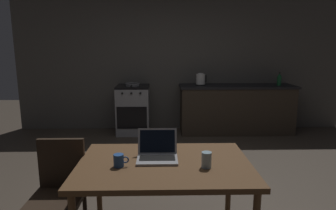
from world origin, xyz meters
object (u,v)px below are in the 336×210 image
(chair, at_px, (59,187))
(coffee_mug, at_px, (119,160))
(stove_oven, at_px, (133,109))
(electric_kettle, at_px, (201,80))
(bottle, at_px, (279,79))
(dining_table, at_px, (164,170))
(frying_pan, at_px, (132,84))
(drinking_glass, at_px, (206,160))
(laptop, at_px, (157,153))

(chair, height_order, coffee_mug, chair)
(stove_oven, bearing_deg, electric_kettle, 0.11)
(coffee_mug, bearing_deg, chair, 165.15)
(bottle, distance_m, coffee_mug, 4.17)
(dining_table, height_order, frying_pan, frying_pan)
(drinking_glass, bearing_deg, bottle, 60.79)
(stove_oven, distance_m, frying_pan, 0.48)
(dining_table, relative_size, drinking_glass, 11.29)
(dining_table, distance_m, coffee_mug, 0.37)
(dining_table, bearing_deg, coffee_mug, -167.60)
(chair, relative_size, bottle, 3.59)
(stove_oven, relative_size, chair, 1.05)
(frying_pan, bearing_deg, dining_table, -80.27)
(dining_table, relative_size, coffee_mug, 11.53)
(dining_table, distance_m, frying_pan, 3.32)
(bottle, distance_m, drinking_glass, 3.84)
(chair, distance_m, coffee_mug, 0.60)
(electric_kettle, xyz_separation_m, frying_pan, (-1.27, -0.03, -0.08))
(laptop, xyz_separation_m, drinking_glass, (0.37, -0.18, 0.01))
(coffee_mug, bearing_deg, stove_oven, 93.64)
(bottle, distance_m, frying_pan, 2.74)
(drinking_glass, bearing_deg, chair, 171.82)
(frying_pan, xyz_separation_m, coffee_mug, (0.22, -3.33, -0.16))
(chair, relative_size, drinking_glass, 7.37)
(dining_table, height_order, laptop, laptop)
(dining_table, height_order, bottle, bottle)
(dining_table, bearing_deg, laptop, 126.85)
(chair, bearing_deg, electric_kettle, 74.95)
(stove_oven, relative_size, laptop, 2.85)
(chair, bearing_deg, frying_pan, 95.64)
(electric_kettle, distance_m, bottle, 1.47)
(frying_pan, bearing_deg, stove_oven, 79.03)
(dining_table, relative_size, laptop, 4.17)
(electric_kettle, bearing_deg, dining_table, -102.29)
(stove_oven, distance_m, bottle, 2.79)
(stove_oven, relative_size, drinking_glass, 7.71)
(frying_pan, bearing_deg, chair, -95.20)
(electric_kettle, distance_m, frying_pan, 1.28)
(bottle, bearing_deg, frying_pan, 179.53)
(stove_oven, bearing_deg, drinking_glass, -75.68)
(chair, bearing_deg, laptop, 11.86)
(bottle, bearing_deg, chair, -133.66)
(stove_oven, relative_size, frying_pan, 2.06)
(chair, height_order, drinking_glass, chair)
(electric_kettle, xyz_separation_m, coffee_mug, (-1.06, -3.36, -0.24))
(coffee_mug, bearing_deg, frying_pan, 93.75)
(frying_pan, bearing_deg, coffee_mug, -86.25)
(stove_oven, bearing_deg, frying_pan, -100.97)
(bottle, relative_size, drinking_glass, 2.05)
(stove_oven, height_order, frying_pan, frying_pan)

